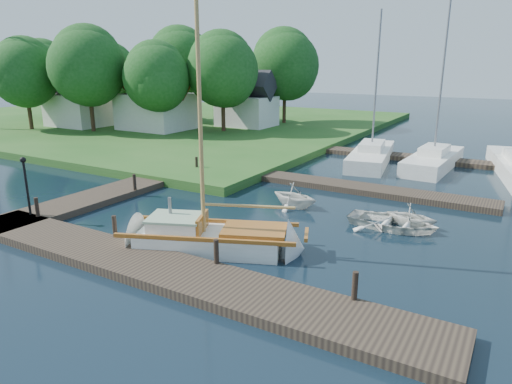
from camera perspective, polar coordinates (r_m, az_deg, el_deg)
The scene contains 30 objects.
ground at distance 19.40m, azimuth 0.00°, elevation -3.41°, with size 160.00×160.00×0.00m, color black.
near_dock at distance 14.87m, azimuth -11.99°, elevation -9.37°, with size 18.00×2.20×0.30m, color #2C231C.
left_dock at distance 25.58m, azimuth -13.28°, elevation 1.28°, with size 2.20×18.00×0.30m, color #2C231C.
far_dock at distance 24.26m, azimuth 11.95°, elevation 0.57°, with size 14.00×1.60×0.30m, color #2C231C.
shore at distance 53.44m, azimuth -14.19°, elevation 8.77°, with size 50.00×40.00×0.50m, color #23561B.
mooring_post_0 at distance 20.76m, azimuth -25.71°, elevation -1.70°, with size 0.16×0.16×0.80m, color black.
mooring_post_1 at distance 17.32m, azimuth -17.26°, elevation -4.11°, with size 0.16×0.16×0.80m, color black.
mooring_post_2 at distance 14.47m, azimuth -4.99°, elevation -7.41°, with size 0.16×0.16×0.80m, color black.
mooring_post_3 at distance 12.63m, azimuth 12.26°, elevation -11.37°, with size 0.16×0.16×0.80m, color black.
mooring_post_4 at distance 23.39m, azimuth -14.94°, elevation 1.20°, with size 0.16×0.16×0.80m, color black.
mooring_post_5 at distance 27.01m, azimuth -7.44°, elevation 3.54°, with size 0.16×0.16×0.80m, color black.
lamp_post at distance 20.88m, azimuth -26.86°, elevation 1.59°, with size 0.24×0.24×2.44m.
sailboat at distance 16.27m, azimuth -5.24°, elevation -6.06°, with size 7.35×4.56×9.83m.
dinghy at distance 17.22m, azimuth -9.64°, elevation -4.86°, with size 2.58×3.62×0.75m, color #995E18.
tender_b at distance 20.95m, azimuth 4.84°, elevation -0.24°, with size 2.01×2.33×1.23m, color silver.
tender_c at distance 19.03m, azimuth 16.72°, elevation -3.33°, with size 2.51×3.52×0.73m, color silver.
tender_d at distance 19.42m, azimuth 18.89°, elevation -2.63°, with size 1.74×2.02×1.06m, color silver.
marina_boat_1 at distance 31.16m, azimuth 14.21°, elevation 4.56°, with size 3.53×8.53×9.56m.
marina_boat_2 at distance 30.79m, azimuth 21.29°, elevation 3.85°, with size 2.62×7.81×10.56m.
house_a at distance 43.36m, azimuth -12.34°, elevation 10.95°, with size 6.30×5.00×6.29m.
house_b at distance 47.86m, azimuth -21.18°, elevation 10.46°, with size 5.77×4.50×5.79m.
house_c at distance 44.55m, azimuth -1.16°, elevation 10.93°, with size 5.25×4.00×5.28m.
tree_0 at distance 47.03m, azimuth -26.92°, elevation 13.14°, with size 6.12×6.07×8.28m.
tree_1 at distance 43.39m, azimuth -20.27°, elevation 14.51°, with size 6.70×6.70×9.20m.
tree_2 at distance 40.45m, azimuth -12.30°, elevation 13.88°, with size 5.83×5.75×7.82m.
tree_3 at distance 41.08m, azimuth -4.18°, elevation 14.99°, with size 6.41×6.38×8.74m.
tree_4 at distance 49.09m, azimuth -9.43°, elevation 15.62°, with size 7.01×7.01×9.66m.
tree_5 at distance 53.19m, azimuth -17.67°, elevation 14.08°, with size 6.00×5.94×8.10m.
tree_6 at distance 55.37m, azimuth -25.14°, elevation 13.63°, with size 6.24×6.20×8.46m.
tree_7 at distance 46.93m, azimuth 3.67°, elevation 15.58°, with size 6.83×6.83×9.38m.
Camera 1 is at (9.30, -15.77, 6.40)m, focal length 32.00 mm.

